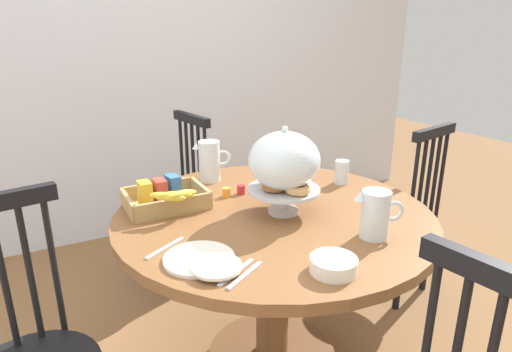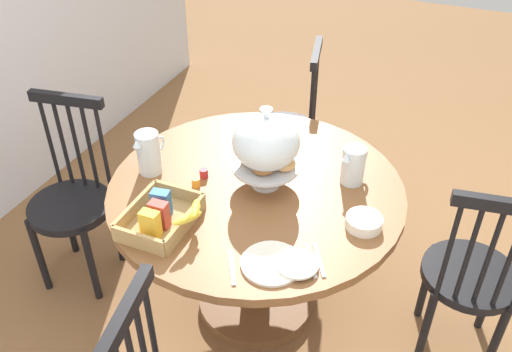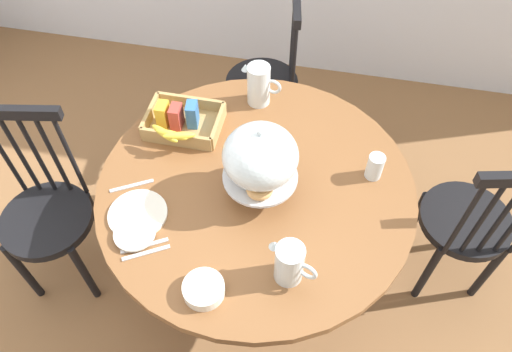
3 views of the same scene
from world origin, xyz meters
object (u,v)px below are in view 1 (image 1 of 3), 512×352
object	(u,v)px
windsor_chair_near_window	(399,217)
pastry_stand_with_dome	(284,164)
orange_juice_pitcher	(375,216)
china_plate_large	(199,258)
windsor_chair_by_cabinet	(175,206)
drinking_glass	(342,172)
cereal_basket	(165,198)
dining_table	(273,256)
cereal_bowl	(333,265)
milk_pitcher	(210,163)
china_plate_small	(217,266)

from	to	relation	value
windsor_chair_near_window	pastry_stand_with_dome	size ratio (longest dim) A/B	2.83
orange_juice_pitcher	china_plate_large	xyz separation A→B (m)	(-0.59, 0.13, -0.07)
windsor_chair_by_cabinet	drinking_glass	world-z (taller)	windsor_chair_by_cabinet
cereal_basket	china_plate_large	size ratio (longest dim) A/B	1.44
windsor_chair_by_cabinet	orange_juice_pitcher	xyz separation A→B (m)	(0.32, -1.27, 0.36)
dining_table	windsor_chair_by_cabinet	distance (m)	0.93
china_plate_large	cereal_bowl	world-z (taller)	cereal_bowl
milk_pitcher	china_plate_small	size ratio (longest dim) A/B	1.28
china_plate_large	milk_pitcher	bearing A→B (deg)	65.29
windsor_chair_by_cabinet	cereal_basket	world-z (taller)	windsor_chair_by_cabinet
windsor_chair_near_window	milk_pitcher	distance (m)	1.09
dining_table	pastry_stand_with_dome	distance (m)	0.40
dining_table	cereal_basket	bearing A→B (deg)	148.77
china_plate_large	china_plate_small	world-z (taller)	china_plate_small
dining_table	china_plate_small	xyz separation A→B (m)	(-0.38, -0.32, 0.22)
drinking_glass	cereal_basket	bearing A→B (deg)	173.75
china_plate_large	drinking_glass	size ratio (longest dim) A/B	2.00
windsor_chair_by_cabinet	pastry_stand_with_dome	distance (m)	1.07
dining_table	cereal_basket	distance (m)	0.50
windsor_chair_near_window	milk_pitcher	world-z (taller)	windsor_chair_near_window
windsor_chair_by_cabinet	windsor_chair_near_window	bearing A→B (deg)	-35.20
windsor_chair_by_cabinet	orange_juice_pitcher	size ratio (longest dim) A/B	5.51
drinking_glass	china_plate_small	bearing A→B (deg)	-151.08
drinking_glass	cereal_bowl	bearing A→B (deg)	-130.26
milk_pitcher	china_plate_small	xyz separation A→B (m)	(-0.30, -0.78, -0.07)
cereal_basket	drinking_glass	xyz separation A→B (m)	(0.81, -0.09, 0.01)
china_plate_large	drinking_glass	bearing A→B (deg)	23.47
orange_juice_pitcher	drinking_glass	xyz separation A→B (m)	(0.26, 0.49, -0.02)
orange_juice_pitcher	china_plate_large	bearing A→B (deg)	167.59
cereal_basket	windsor_chair_by_cabinet	bearing A→B (deg)	70.88
pastry_stand_with_dome	china_plate_large	xyz separation A→B (m)	(-0.42, -0.20, -0.19)
orange_juice_pitcher	milk_pitcher	distance (m)	0.86
cereal_bowl	drinking_glass	size ratio (longest dim) A/B	1.27
dining_table	windsor_chair_near_window	size ratio (longest dim) A/B	1.28
orange_juice_pitcher	cereal_basket	world-z (taller)	orange_juice_pitcher
milk_pitcher	drinking_glass	xyz separation A→B (m)	(0.52, -0.32, -0.03)
pastry_stand_with_dome	china_plate_small	xyz separation A→B (m)	(-0.40, -0.28, -0.18)
pastry_stand_with_dome	cereal_bowl	xyz separation A→B (m)	(-0.10, -0.44, -0.17)
china_plate_large	drinking_glass	distance (m)	0.92
cereal_basket	china_plate_small	world-z (taller)	cereal_basket
china_plate_small	pastry_stand_with_dome	bearing A→B (deg)	35.28
pastry_stand_with_dome	cereal_bowl	size ratio (longest dim) A/B	2.46
dining_table	pastry_stand_with_dome	bearing A→B (deg)	-55.91
china_plate_small	orange_juice_pitcher	bearing A→B (deg)	-4.24
pastry_stand_with_dome	drinking_glass	distance (m)	0.47
windsor_chair_near_window	milk_pitcher	size ratio (longest dim) A/B	5.09
dining_table	drinking_glass	xyz separation A→B (m)	(0.44, 0.14, 0.26)
pastry_stand_with_dome	drinking_glass	size ratio (longest dim) A/B	3.13
cereal_basket	cereal_bowl	distance (m)	0.76
windsor_chair_near_window	cereal_bowl	size ratio (longest dim) A/B	6.96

